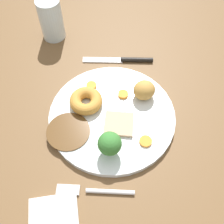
{
  "coord_description": "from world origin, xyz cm",
  "views": [
    {
      "loc": [
        -30.45,
        -5.44,
        57.0
      ],
      "look_at": [
        2.46,
        -0.72,
        6.0
      ],
      "focal_mm": 43.97,
      "sensor_mm": 36.0,
      "label": 1
    }
  ],
  "objects": [
    {
      "name": "water_glass",
      "position": [
        27.34,
        19.3,
        9.27
      ],
      "size": [
        6.29,
        6.29,
        11.33
      ],
      "primitive_type": "cylinder",
      "color": "silver",
      "rests_on": "dining_table"
    },
    {
      "name": "carrot_coin_front",
      "position": [
        8.17,
        -2.54,
        5.34
      ],
      "size": [
        2.45,
        2.45,
        0.68
      ],
      "primitive_type": "cylinder",
      "color": "orange",
      "rests_on": "dinner_plate"
    },
    {
      "name": "meat_slice_main",
      "position": [
        -0.26,
        -2.59,
        5.4
      ],
      "size": [
        6.34,
        6.66,
        0.8
      ],
      "primitive_type": "cube",
      "rotation": [
        0.0,
        0.0,
        4.77
      ],
      "color": "tan",
      "rests_on": "dinner_plate"
    },
    {
      "name": "fork",
      "position": [
        -14.92,
        0.56,
        3.99
      ],
      "size": [
        2.88,
        15.32,
        0.9
      ],
      "rotation": [
        0.0,
        0.0,
        1.66
      ],
      "color": "silver",
      "rests_on": "dining_table"
    },
    {
      "name": "carrot_coin_back",
      "position": [
        9.78,
        5.33,
        5.27
      ],
      "size": [
        2.46,
        2.46,
        0.53
      ],
      "primitive_type": "cylinder",
      "color": "orange",
      "rests_on": "dinner_plate"
    },
    {
      "name": "dining_table",
      "position": [
        0.0,
        0.0,
        1.8
      ],
      "size": [
        120.0,
        84.0,
        3.6
      ],
      "primitive_type": "cube",
      "color": "brown",
      "rests_on": "ground"
    },
    {
      "name": "dinner_plate",
      "position": [
        2.46,
        -0.72,
        4.3
      ],
      "size": [
        28.54,
        28.54,
        1.4
      ],
      "primitive_type": "cylinder",
      "color": "white",
      "rests_on": "dining_table"
    },
    {
      "name": "roast_potato_left",
      "position": [
        8.64,
        -7.29,
        7.23
      ],
      "size": [
        6.52,
        6.67,
        4.46
      ],
      "primitive_type": "ellipsoid",
      "rotation": [
        0.0,
        0.0,
        0.47
      ],
      "color": "#BC8C42",
      "rests_on": "dinner_plate"
    },
    {
      "name": "carrot_coin_side",
      "position": [
        -3.37,
        -8.72,
        5.27
      ],
      "size": [
        2.68,
        2.68,
        0.55
      ],
      "primitive_type": "cylinder",
      "color": "orange",
      "rests_on": "dinner_plate"
    },
    {
      "name": "yorkshire_pudding",
      "position": [
        4.39,
        5.51,
        6.33
      ],
      "size": [
        7.51,
        7.51,
        2.67
      ],
      "primitive_type": "torus",
      "color": "#C68938",
      "rests_on": "dinner_plate"
    },
    {
      "name": "knife",
      "position": [
        20.42,
        -1.37,
        4.05
      ],
      "size": [
        3.6,
        18.54,
        1.2
      ],
      "rotation": [
        0.0,
        0.0,
        1.69
      ],
      "color": "black",
      "rests_on": "dining_table"
    },
    {
      "name": "broccoli_floret",
      "position": [
        -6.63,
        -1.57,
        8.52
      ],
      "size": [
        4.86,
        4.86,
        6.05
      ],
      "color": "#8CB766",
      "rests_on": "dinner_plate"
    },
    {
      "name": "gravy_pool",
      "position": [
        -3.3,
        8.01,
        5.15
      ],
      "size": [
        9.48,
        9.48,
        0.3
      ],
      "primitive_type": "cylinder",
      "color": "#563819",
      "rests_on": "dinner_plate"
    }
  ]
}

